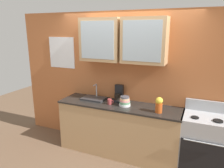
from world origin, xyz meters
name	(u,v)px	position (x,y,z in m)	size (l,w,h in m)	color
ground_plane	(118,152)	(0.00, 0.00, 0.00)	(10.00, 10.00, 0.00)	brown
back_wall_unit	(125,73)	(0.00, 0.29, 1.45)	(4.48, 0.44, 2.53)	#B76638
counter	(119,129)	(0.00, 0.00, 0.47)	(2.18, 0.58, 0.94)	tan
stove_range	(203,145)	(1.40, 0.00, 0.48)	(0.68, 0.59, 1.12)	#ADAFB5
sink_faucet	(94,98)	(-0.53, 0.07, 0.96)	(0.43, 0.30, 0.27)	#2D2D30
bowl_stack	(125,101)	(0.12, -0.02, 1.02)	(0.20, 0.20, 0.17)	white
vase	(159,105)	(0.71, -0.10, 1.07)	(0.11, 0.11, 0.25)	#BF4C19
cup_near_sink	(110,102)	(-0.15, -0.06, 0.99)	(0.11, 0.07, 0.10)	#993838
coffee_maker	(118,95)	(-0.08, 0.19, 1.05)	(0.17, 0.20, 0.29)	black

